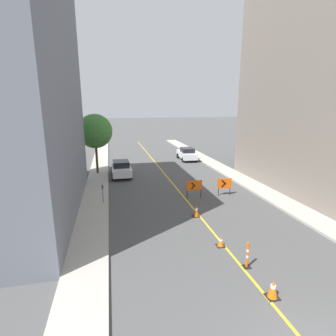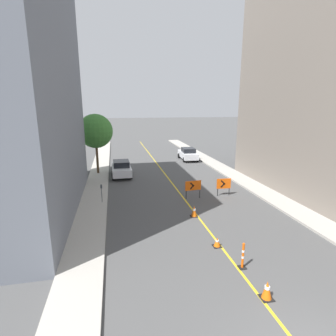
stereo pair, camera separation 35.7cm
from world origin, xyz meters
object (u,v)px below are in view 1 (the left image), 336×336
Objects in this scene: parked_car_curb_near at (121,168)px; parking_meter_near_curb at (103,190)px; delineator_post_front at (247,257)px; street_tree_left_near at (95,131)px; arrow_barricade_primary at (194,186)px; traffic_cone_second at (221,242)px; arrow_barricade_secondary at (224,184)px; traffic_cone_third at (196,211)px; parked_car_curb_mid at (187,154)px; traffic_cone_nearest at (273,289)px.

parking_meter_near_curb is at bearing -103.19° from parked_car_curb_near.
street_tree_left_near is at bearing 111.32° from delineator_post_front.
traffic_cone_second is at bearing -102.69° from arrow_barricade_primary.
street_tree_left_near is (-6.94, 17.78, 3.89)m from delineator_post_front.
delineator_post_front is 0.88× the size of arrow_barricade_secondary.
traffic_cone_third is 6.76m from parking_meter_near_curb.
arrow_barricade_primary is 1.04× the size of parking_meter_near_curb.
delineator_post_front is 0.87× the size of arrow_barricade_primary.
parked_car_curb_near is 10.80m from parked_car_curb_mid.
street_tree_left_near is (-0.71, 8.76, 3.32)m from parking_meter_near_curb.
traffic_cone_third is 0.56× the size of parking_meter_near_curb.
traffic_cone_nearest is 11.32m from arrow_barricade_secondary.
street_tree_left_near is at bearing 109.42° from traffic_cone_nearest.
traffic_cone_nearest is 0.54× the size of parking_meter_near_curb.
arrow_barricade_secondary is 10.73m from parked_car_curb_near.
street_tree_left_near is (-6.51, 12.16, 4.04)m from traffic_cone_third.
parked_car_curb_mid reaches higher than parking_meter_near_curb.
arrow_barricade_secondary is (3.02, 10.90, 0.58)m from traffic_cone_nearest.
traffic_cone_nearest is 10.79m from arrow_barricade_primary.
parked_car_curb_mid is at bearing 77.94° from traffic_cone_second.
arrow_barricade_secondary is at bearing 74.54° from traffic_cone_nearest.
delineator_post_front is 23.31m from parked_car_curb_mid.
arrow_barricade_primary is at bearing -102.14° from parked_car_curb_mid.
delineator_post_front is 0.20× the size of street_tree_left_near.
parked_car_curb_mid is at bearing 53.38° from parking_meter_near_curb.
street_tree_left_near reaches higher than parking_meter_near_curb.
arrow_barricade_secondary is (3.40, 7.11, 0.69)m from traffic_cone_second.
arrow_barricade_primary is (0.48, 8.87, 0.45)m from delineator_post_front.
street_tree_left_near reaches higher than traffic_cone_second.
parked_car_curb_mid is at bearing 87.78° from arrow_barricade_secondary.
delineator_post_front is 10.98m from parking_meter_near_curb.
street_tree_left_near is (-11.05, -5.16, 3.61)m from parked_car_curb_mid.
traffic_cone_nearest is 21.25m from street_tree_left_near.
arrow_barricade_secondary is at bearing -41.41° from street_tree_left_near.
street_tree_left_near is (-6.93, 19.67, 4.05)m from traffic_cone_nearest.
arrow_barricade_primary is (0.87, 6.97, 0.73)m from traffic_cone_second.
traffic_cone_third is 11.72m from parked_car_curb_near.
traffic_cone_nearest is 0.51× the size of arrow_barricade_primary.
traffic_cone_nearest is at bearing -84.24° from traffic_cone_second.
traffic_cone_second is 3.73m from traffic_cone_third.
traffic_cone_second is at bearing -113.25° from arrow_barricade_secondary.
arrow_barricade_primary is at bearing 87.39° from traffic_cone_nearest.
arrow_barricade_secondary is 13.71m from street_tree_left_near.
traffic_cone_nearest is 0.16× the size of parked_car_curb_near.
traffic_cone_third is 0.54× the size of arrow_barricade_primary.
delineator_post_front is 0.28× the size of parked_car_curb_near.
parked_car_curb_near reaches higher than traffic_cone_second.
arrow_barricade_secondary is at bearing -45.79° from parked_car_curb_near.
parked_car_curb_near reaches higher than parking_meter_near_curb.
arrow_barricade_secondary reaches higher than delineator_post_front.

